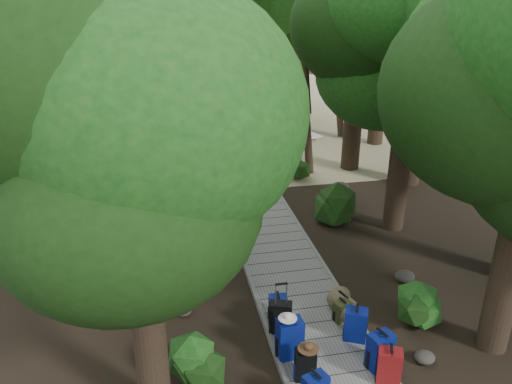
{
  "coord_description": "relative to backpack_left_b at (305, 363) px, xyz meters",
  "views": [
    {
      "loc": [
        -2.82,
        -10.51,
        6.58
      ],
      "look_at": [
        -0.18,
        2.49,
        1.0
      ],
      "focal_mm": 35.0,
      "sensor_mm": 36.0,
      "label": 1
    }
  ],
  "objects": [
    {
      "name": "backpack_right_d",
      "position": [
        1.22,
        1.43,
        -0.08
      ],
      "size": [
        0.38,
        0.32,
        0.5
      ],
      "primitive_type": null,
      "rotation": [
        0.0,
        0.0,
        0.29
      ],
      "color": "#343C1B",
      "rests_on": "boardwalk"
    },
    {
      "name": "lone_suitcase_on_sand",
      "position": [
        0.86,
        12.21,
        -0.13
      ],
      "size": [
        0.43,
        0.32,
        0.61
      ],
      "primitive_type": null,
      "rotation": [
        0.0,
        0.0,
        -0.29
      ],
      "color": "black",
      "rests_on": "sand_beach"
    },
    {
      "name": "tree_left_b",
      "position": [
        -3.76,
        3.97,
        3.51
      ],
      "size": [
        4.4,
        4.4,
        7.92
      ],
      "primitive_type": null,
      "color": "#14330E",
      "rests_on": "ground"
    },
    {
      "name": "shrub_left_a",
      "position": [
        -1.78,
        0.5,
        -0.02
      ],
      "size": [
        0.95,
        0.95,
        0.86
      ],
      "primitive_type": null,
      "color": "#164C17",
      "rests_on": "ground"
    },
    {
      "name": "rock_right_a",
      "position": [
        2.36,
        0.07,
        -0.34
      ],
      "size": [
        0.39,
        0.35,
        0.22
      ],
      "primitive_type": null,
      "color": "#4C473F",
      "rests_on": "ground"
    },
    {
      "name": "rock_left_d",
      "position": [
        -1.71,
        7.07,
        -0.36
      ],
      "size": [
        0.32,
        0.29,
        0.18
      ],
      "primitive_type": null,
      "color": "#4C473F",
      "rests_on": "ground"
    },
    {
      "name": "backpack_left_d",
      "position": [
        -0.05,
        1.77,
        -0.04
      ],
      "size": [
        0.41,
        0.31,
        0.57
      ],
      "primitive_type": null,
      "rotation": [
        0.0,
        0.0,
        -0.12
      ],
      "color": "navy",
      "rests_on": "boardwalk"
    },
    {
      "name": "backpack_right_a",
      "position": [
        1.4,
        -0.36,
        0.03
      ],
      "size": [
        0.49,
        0.43,
        0.73
      ],
      "primitive_type": null,
      "rotation": [
        0.0,
        0.0,
        -0.41
      ],
      "color": "maroon",
      "rests_on": "boardwalk"
    },
    {
      "name": "duffel_right_khaki",
      "position": [
        1.34,
        1.7,
        -0.13
      ],
      "size": [
        0.56,
        0.7,
        0.4
      ],
      "primitive_type": null,
      "rotation": [
        0.0,
        0.0,
        0.28
      ],
      "color": "brown",
      "rests_on": "boardwalk"
    },
    {
      "name": "palm_left_a",
      "position": [
        -3.64,
        10.67,
        2.92
      ],
      "size": [
        4.24,
        4.24,
        6.75
      ],
      "primitive_type": null,
      "color": "#134415",
      "rests_on": "ground"
    },
    {
      "name": "tree_back_d",
      "position": [
        -4.72,
        18.67,
        3.4
      ],
      "size": [
        4.62,
        4.62,
        7.7
      ],
      "primitive_type": null,
      "color": "#14330E",
      "rests_on": "ground"
    },
    {
      "name": "shrub_left_c",
      "position": [
        -1.9,
        8.24,
        0.04
      ],
      "size": [
        1.08,
        1.08,
        0.97
      ],
      "primitive_type": null,
      "color": "#164C17",
      "rests_on": "ground"
    },
    {
      "name": "tree_back_b",
      "position": [
        2.73,
        20.52,
        4.85
      ],
      "size": [
        5.93,
        5.93,
        10.59
      ],
      "primitive_type": null,
      "color": "#14330E",
      "rests_on": "ground"
    },
    {
      "name": "sand_beach",
      "position": [
        0.61,
        19.96,
        -0.44
      ],
      "size": [
        40.0,
        22.0,
        0.02
      ],
      "primitive_type": "cube",
      "color": "tan",
      "rests_on": "ground"
    },
    {
      "name": "backpack_right_c",
      "position": [
        1.27,
        0.83,
        0.04
      ],
      "size": [
        0.52,
        0.46,
        0.73
      ],
      "primitive_type": null,
      "rotation": [
        0.0,
        0.0,
        -0.45
      ],
      "color": "navy",
      "rests_on": "boardwalk"
    },
    {
      "name": "tree_left_c",
      "position": [
        -3.44,
        7.58,
        4.06
      ],
      "size": [
        5.19,
        5.19,
        9.03
      ],
      "primitive_type": null,
      "color": "#14330E",
      "rests_on": "ground"
    },
    {
      "name": "tree_right_d",
      "position": [
        6.37,
        8.56,
        5.07
      ],
      "size": [
        6.02,
        6.02,
        11.04
      ],
      "primitive_type": null,
      "color": "#14330E",
      "rests_on": "ground"
    },
    {
      "name": "sun_lounger",
      "position": [
        4.44,
        14.49,
        -0.1
      ],
      "size": [
        1.47,
        2.15,
        0.67
      ],
      "primitive_type": null,
      "rotation": [
        0.0,
        0.0,
        0.43
      ],
      "color": "silver",
      "rests_on": "sand_beach"
    },
    {
      "name": "rock_right_b",
      "position": [
        3.28,
        2.68,
        -0.32
      ],
      "size": [
        0.48,
        0.44,
        0.27
      ],
      "primitive_type": null,
      "color": "#4C473F",
      "rests_on": "ground"
    },
    {
      "name": "shrub_right_c",
      "position": [
        2.58,
        9.75,
        -0.04
      ],
      "size": [
        0.92,
        0.92,
        0.83
      ],
      "primitive_type": null,
      "color": "#164C17",
      "rests_on": "ground"
    },
    {
      "name": "tree_left_a",
      "position": [
        -2.58,
        -0.14,
        3.22
      ],
      "size": [
        4.41,
        4.41,
        7.35
      ],
      "primitive_type": null,
      "color": "#14330E",
      "rests_on": "ground"
    },
    {
      "name": "tree_right_f",
      "position": [
        7.16,
        13.18,
        4.3
      ],
      "size": [
        5.32,
        5.32,
        9.51
      ],
      "primitive_type": null,
      "color": "#14330E",
      "rests_on": "ground"
    },
    {
      "name": "rock_right_c",
      "position": [
        2.69,
        5.81,
        -0.35
      ],
      "size": [
        0.35,
        0.31,
        0.19
      ],
      "primitive_type": null,
      "color": "#4C473F",
      "rests_on": "ground"
    },
    {
      "name": "palm_right_a",
      "position": [
        3.36,
        10.41,
        2.96
      ],
      "size": [
        4.0,
        4.0,
        6.82
      ],
      "primitive_type": null,
      "color": "#134415",
      "rests_on": "ground"
    },
    {
      "name": "shrub_left_b",
      "position": [
        -1.59,
        5.34,
        -0.05
      ],
      "size": [
        0.88,
        0.88,
        0.79
      ],
      "primitive_type": null,
      "color": "#164C17",
      "rests_on": "ground"
    },
    {
      "name": "rock_right_d",
      "position": [
        3.71,
        8.21,
        -0.28
      ],
      "size": [
        0.63,
        0.57,
        0.35
      ],
      "primitive_type": null,
      "color": "#4C473F",
      "rests_on": "ground"
    },
    {
      "name": "rock_left_b",
      "position": [
        -1.98,
        2.41,
        -0.35
      ],
      "size": [
        0.35,
        0.32,
        0.19
      ],
      "primitive_type": null,
      "color": "#4C473F",
      "rests_on": "ground"
    },
    {
      "name": "backpack_left_c",
      "position": [
        -0.12,
        0.62,
        0.1
      ],
      "size": [
        0.49,
        0.37,
        0.87
      ],
      "primitive_type": null,
      "rotation": [
        0.0,
        0.0,
        0.08
      ],
      "color": "navy",
      "rests_on": "boardwalk"
    },
    {
      "name": "tree_back_c",
      "position": [
        5.21,
        19.47,
        4.12
      ],
      "size": [
        5.07,
        5.07,
        9.13
      ],
      "primitive_type": null,
      "color": "#14330E",
      "rests_on": "ground"
    },
    {
      "name": "palm_right_c",
      "position": [
        2.94,
        16.64,
        2.77
      ],
      "size": [
        4.05,
        4.05,
        6.45
      ],
      "primitive_type": null,
      "color": "#134415",
      "rests_on": "ground"
    },
    {
      "name": "kayak",
      "position": [
        -2.78,
        14.45,
        -0.26
      ],
      "size": [
        0.94,
        3.36,
        0.33
      ],
      "primitive_type": "ellipsoid",
      "rotation": [
        0.0,
        0.0,
        0.07
      ],
      "color": "#B02D0F",
      "rests_on": "sand_beach"
    },
    {
      "name": "palm_right_b",
      "position": [
        6.07,
        14.78,
        3.53
      ],
      "size": [
        4.12,
        4.12,
        7.95
      ],
      "primitive_type": null,
      "color": "#134415",
      "rests_on": "ground"
    },
    {
      "name": "backpack_right_b",
      "position": [
        1.4,
        0.01,
        0.06
      ],
      "size": [
        0.5,
        0.42,
        0.78
      ],
      "primitive_type": null,
      "rotation": [
        0.0,
        0.0,
        0.29
      ],
      "color": "navy",
      "rests_on": "boardwalk"
    },
    {
      "name": "tree_right_e",
      "position": [
        4.89,
        10.39,
        4.42
      ],
      "size": [
        5.42,
        5.42,
        9.75
      ],
      "primitive_type": null,
      "color": "#14330E",
      "rests_on": "ground"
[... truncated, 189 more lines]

